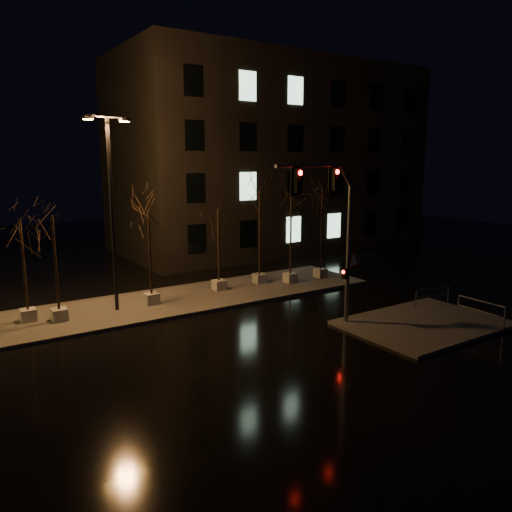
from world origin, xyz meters
TOP-DOWN VIEW (x-y plane):
  - ground at (0.00, 0.00)m, footprint 90.00×90.00m
  - median at (0.00, 6.00)m, footprint 22.00×5.00m
  - sidewalk_corner at (7.50, -3.50)m, footprint 7.00×5.00m
  - building at (14.00, 18.00)m, footprint 25.00×12.00m
  - tree_0 at (-7.27, 6.38)m, footprint 1.80×1.80m
  - tree_1 at (-6.09, 5.67)m, footprint 1.80×1.80m
  - tree_2 at (-1.62, 5.90)m, footprint 1.80×1.80m
  - tree_3 at (2.59, 6.49)m, footprint 1.80×1.80m
  - tree_4 at (5.34, 6.56)m, footprint 1.80×1.80m
  - tree_5 at (6.95, 5.68)m, footprint 1.80×1.80m
  - tree_6 at (9.29, 5.68)m, footprint 1.80×1.80m
  - traffic_signal_mast at (3.54, -1.77)m, footprint 5.59×1.36m
  - streetlight_main at (-3.38, 5.92)m, footprint 2.27×0.71m
  - guard_rail_a at (10.00, -1.98)m, footprint 1.99×0.47m
  - guard_rail_b at (9.24, -5.07)m, footprint 0.11×2.29m

SIDE VIEW (x-z plane):
  - ground at x=0.00m, z-range 0.00..0.00m
  - median at x=0.00m, z-range 0.00..0.15m
  - sidewalk_corner at x=7.50m, z-range 0.00..0.15m
  - guard_rail_a at x=10.00m, z-range 0.28..1.16m
  - guard_rail_b at x=9.24m, z-range 0.31..1.39m
  - tree_3 at x=2.59m, z-range 1.35..5.99m
  - tree_0 at x=-7.27m, z-range 1.38..6.12m
  - tree_2 at x=-1.62m, z-range 1.41..6.27m
  - tree_1 at x=-6.09m, z-range 1.42..6.31m
  - tree_5 at x=6.95m, z-range 1.48..6.62m
  - tree_4 at x=5.34m, z-range 1.59..7.17m
  - tree_6 at x=9.29m, z-range 1.61..7.25m
  - traffic_signal_mast at x=3.54m, z-range 1.24..8.22m
  - streetlight_main at x=-3.38m, z-range 0.85..9.94m
  - building at x=14.00m, z-range 0.00..15.00m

